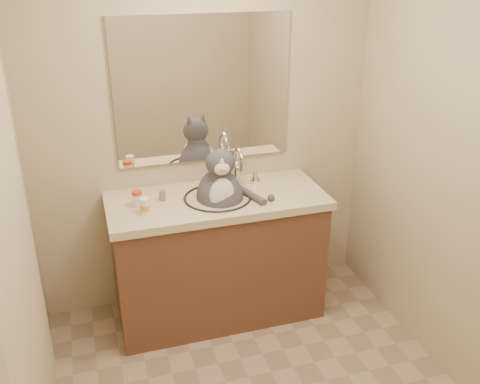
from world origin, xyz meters
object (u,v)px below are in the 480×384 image
(pill_bottle_redcap, at_px, (137,199))
(pill_bottle_orange, at_px, (145,206))
(grey_canister, at_px, (162,196))
(cat, at_px, (220,195))

(pill_bottle_redcap, xyz_separation_m, pill_bottle_orange, (0.03, -0.11, -0.00))
(pill_bottle_orange, bearing_deg, grey_canister, 50.09)
(pill_bottle_orange, xyz_separation_m, grey_canister, (0.12, 0.15, -0.01))
(pill_bottle_redcap, bearing_deg, pill_bottle_orange, -74.54)
(pill_bottle_redcap, distance_m, grey_canister, 0.16)
(cat, relative_size, pill_bottle_orange, 6.00)
(cat, bearing_deg, pill_bottle_redcap, -177.09)
(cat, xyz_separation_m, pill_bottle_redcap, (-0.50, 0.04, 0.03))
(cat, relative_size, pill_bottle_redcap, 5.71)
(cat, distance_m, pill_bottle_orange, 0.47)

